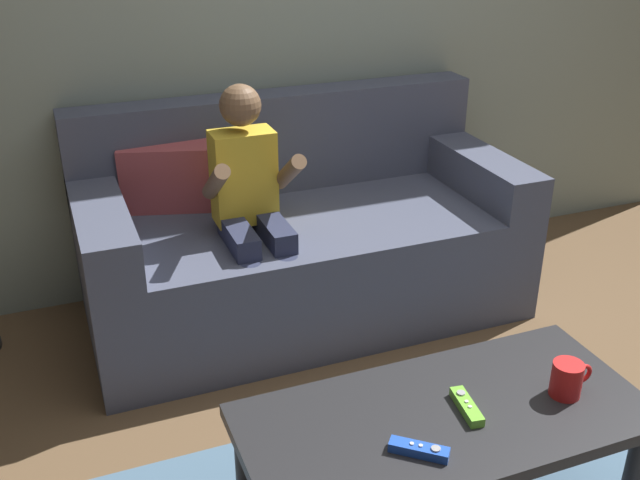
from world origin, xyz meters
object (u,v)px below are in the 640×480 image
object	(u,v)px
couch	(299,240)
game_remote_blue_center	(419,450)
coffee_table	(444,434)
coffee_mug	(567,379)
game_remote_lime_near_edge	(467,406)
person_seated_on_couch	(251,205)

from	to	relation	value
couch	game_remote_blue_center	size ratio (longest dim) A/B	13.14
coffee_table	coffee_mug	world-z (taller)	coffee_mug
couch	game_remote_lime_near_edge	distance (m)	1.30
game_remote_blue_center	coffee_mug	xyz separation A→B (m)	(0.46, 0.06, 0.04)
person_seated_on_couch	coffee_table	bearing A→B (deg)	-81.27
game_remote_lime_near_edge	game_remote_blue_center	size ratio (longest dim) A/B	1.10
coffee_table	game_remote_blue_center	bearing A→B (deg)	-141.59
game_remote_lime_near_edge	game_remote_blue_center	distance (m)	0.21
coffee_table	game_remote_blue_center	size ratio (longest dim) A/B	7.96
couch	person_seated_on_couch	distance (m)	0.40
couch	game_remote_lime_near_edge	world-z (taller)	couch
couch	coffee_table	xyz separation A→B (m)	(-0.07, -1.29, 0.04)
coffee_table	game_remote_blue_center	xyz separation A→B (m)	(-0.13, -0.11, 0.08)
coffee_table	coffee_mug	xyz separation A→B (m)	(0.33, -0.04, 0.11)
person_seated_on_couch	coffee_table	world-z (taller)	person_seated_on_couch
coffee_table	game_remote_lime_near_edge	world-z (taller)	game_remote_lime_near_edge
person_seated_on_couch	game_remote_blue_center	xyz separation A→B (m)	(0.04, -1.21, -0.14)
couch	game_remote_blue_center	distance (m)	1.41
couch	game_remote_blue_center	xyz separation A→B (m)	(-0.21, -1.39, 0.12)
coffee_mug	game_remote_blue_center	bearing A→B (deg)	-172.50
couch	coffee_mug	bearing A→B (deg)	-79.15
person_seated_on_couch	game_remote_lime_near_edge	bearing A→B (deg)	-78.68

